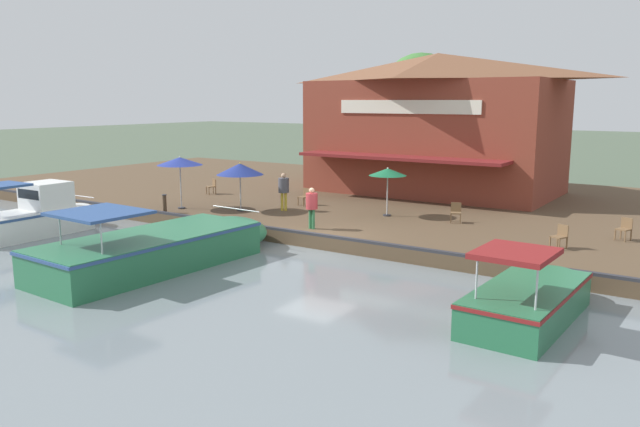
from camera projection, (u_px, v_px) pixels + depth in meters
The scene contains 20 objects.
ground_plane at pixel (316, 251), 24.30m from camera, with size 220.00×220.00×0.00m, color #4C5B47.
quay_deck at pixel (431, 205), 33.26m from camera, with size 22.00×56.00×0.60m, color brown.
quay_edge_fender at pixel (317, 235), 24.27m from camera, with size 0.20×50.40×0.10m, color #2D2D33.
waterfront_restaurant at pixel (436, 123), 35.41m from camera, with size 9.49×13.88×7.79m.
patio_umbrella_by_entrance at pixel (388, 172), 28.12m from camera, with size 1.71×1.71×2.22m.
patio_umbrella_far_corner at pixel (180, 161), 29.99m from camera, with size 2.18×2.18×2.55m.
patio_umbrella_back_row at pixel (240, 169), 29.42m from camera, with size 2.22×2.22×2.31m.
cafe_chair_mid_patio at pixel (625, 228), 23.45m from camera, with size 0.57×0.57×0.85m.
cafe_chair_facing_river at pixel (212, 186), 35.03m from camera, with size 0.59×0.59×0.85m.
cafe_chair_back_row_seat at pixel (456, 211), 26.88m from camera, with size 0.57×0.57×0.85m.
cafe_chair_under_first_umbrella at pixel (305, 196), 31.29m from camera, with size 0.53×0.53×0.85m.
cafe_chair_beside_entrance at pixel (560, 235), 22.15m from camera, with size 0.59×0.59×0.85m.
person_at_quay_edge at pixel (312, 203), 25.42m from camera, with size 0.48×0.48×1.70m.
person_near_entrance at pixel (284, 187), 29.65m from camera, with size 0.51×0.51×1.80m.
motorboat_nearest_quay at pixel (533, 296), 16.68m from camera, with size 5.80×2.29×2.14m.
motorboat_fourth_along at pixel (42, 216), 27.05m from camera, with size 5.87×2.22×2.36m.
motorboat_far_downstream at pixel (170, 245), 22.07m from camera, with size 9.47×3.47×2.28m.
mooring_post at pixel (165, 203), 29.20m from camera, with size 0.22×0.22×0.87m.
tree_downstream_bank at pixel (416, 96), 39.72m from camera, with size 5.34×5.09×8.18m.
tree_upstream_bank at pixel (407, 113), 41.27m from camera, with size 5.20×4.96×7.00m.
Camera 1 is at (19.60, 13.23, 5.81)m, focal length 35.00 mm.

